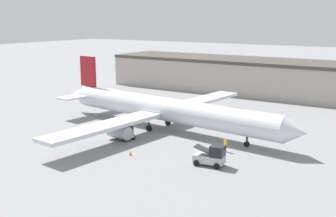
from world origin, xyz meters
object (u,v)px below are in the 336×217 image
object	(u,v)px
airplane	(163,109)
baggage_tug	(127,133)
safety_cone_near	(131,153)
belt_loader_truck	(212,156)
ground_crew_worker	(225,145)

from	to	relation	value
airplane	baggage_tug	xyz separation A→B (m)	(-1.25, -7.12, -2.14)
safety_cone_near	belt_loader_truck	bearing A→B (deg)	11.61
ground_crew_worker	baggage_tug	distance (m)	13.94
ground_crew_worker	belt_loader_truck	xyz separation A→B (m)	(0.89, -5.48, 0.23)
ground_crew_worker	baggage_tug	size ratio (longest dim) A/B	0.56
baggage_tug	belt_loader_truck	size ratio (longest dim) A/B	0.83
belt_loader_truck	safety_cone_near	xyz separation A→B (m)	(-9.90, -2.03, -0.85)
airplane	baggage_tug	distance (m)	7.54
ground_crew_worker	belt_loader_truck	distance (m)	5.56
airplane	belt_loader_truck	size ratio (longest dim) A/B	11.88
belt_loader_truck	baggage_tug	bearing A→B (deg)	160.10
airplane	baggage_tug	size ratio (longest dim) A/B	14.34
ground_crew_worker	safety_cone_near	bearing A→B (deg)	32.93
belt_loader_truck	safety_cone_near	bearing A→B (deg)	-176.04
baggage_tug	belt_loader_truck	bearing A→B (deg)	20.40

